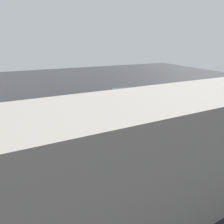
{
  "coord_description": "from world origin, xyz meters",
  "views": [
    {
      "loc": [
        5.87,
        12.69,
        5.72
      ],
      "look_at": [
        0.94,
        1.75,
        0.9
      ],
      "focal_mm": 28.0,
      "sensor_mm": 36.0,
      "label": 1
    }
  ],
  "objects_px": {
    "moving_hatchback": "(124,101)",
    "sign_post": "(64,127)",
    "fire_hydrant": "(85,130)",
    "pedestrian": "(68,123)",
    "parked_sedan": "(196,98)"
  },
  "relations": [
    {
      "from": "parked_sedan",
      "to": "pedestrian",
      "type": "distance_m",
      "value": 11.69
    },
    {
      "from": "sign_post",
      "to": "parked_sedan",
      "type": "bearing_deg",
      "value": -169.86
    },
    {
      "from": "fire_hydrant",
      "to": "moving_hatchback",
      "type": "bearing_deg",
      "value": -148.11
    },
    {
      "from": "parked_sedan",
      "to": "sign_post",
      "type": "height_order",
      "value": "sign_post"
    },
    {
      "from": "moving_hatchback",
      "to": "fire_hydrant",
      "type": "height_order",
      "value": "moving_hatchback"
    },
    {
      "from": "fire_hydrant",
      "to": "pedestrian",
      "type": "xyz_separation_m",
      "value": [
        1.0,
        -0.39,
        0.56
      ]
    },
    {
      "from": "moving_hatchback",
      "to": "pedestrian",
      "type": "distance_m",
      "value": 5.67
    },
    {
      "from": "fire_hydrant",
      "to": "pedestrian",
      "type": "relative_size",
      "value": 0.5
    },
    {
      "from": "fire_hydrant",
      "to": "sign_post",
      "type": "height_order",
      "value": "sign_post"
    },
    {
      "from": "moving_hatchback",
      "to": "sign_post",
      "type": "height_order",
      "value": "sign_post"
    },
    {
      "from": "moving_hatchback",
      "to": "parked_sedan",
      "type": "bearing_deg",
      "value": 164.65
    },
    {
      "from": "fire_hydrant",
      "to": "sign_post",
      "type": "relative_size",
      "value": 0.33
    },
    {
      "from": "parked_sedan",
      "to": "sign_post",
      "type": "bearing_deg",
      "value": 10.14
    },
    {
      "from": "moving_hatchback",
      "to": "parked_sedan",
      "type": "xyz_separation_m",
      "value": [
        -6.47,
        1.78,
        -0.03
      ]
    },
    {
      "from": "fire_hydrant",
      "to": "pedestrian",
      "type": "bearing_deg",
      "value": -21.36
    }
  ]
}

